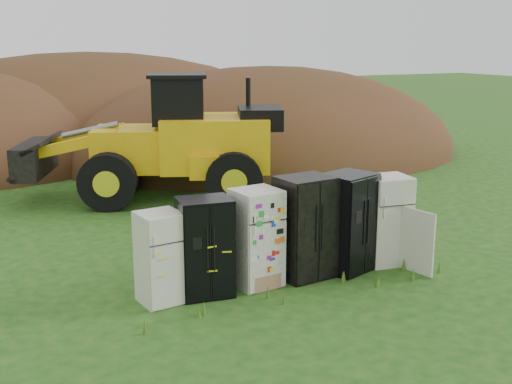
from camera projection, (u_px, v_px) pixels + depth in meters
ground at (281, 280)px, 12.25m from camera, size 120.00×120.00×0.00m
fridge_leftmost at (160, 258)px, 11.06m from camera, size 0.80×0.77×1.61m
fridge_black_side at (205, 247)px, 11.36m from camera, size 1.00×0.83×1.78m
fridge_sticker at (256, 238)px, 11.82m from camera, size 0.90×0.84×1.83m
fridge_dark_mid at (305, 227)px, 12.23m from camera, size 1.10×0.93×1.97m
fridge_black_right at (347, 222)px, 12.59m from camera, size 1.19×1.09×1.95m
fridge_open_door at (387, 220)px, 13.01m from camera, size 0.92×0.86×1.82m
wheel_loader at (148, 138)px, 18.11m from camera, size 7.93×5.45×3.56m
dirt_mound_right at (266, 155)px, 25.59m from camera, size 16.23×11.90×7.00m
dirt_mound_back at (90, 144)px, 28.31m from camera, size 20.30×13.53×7.99m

